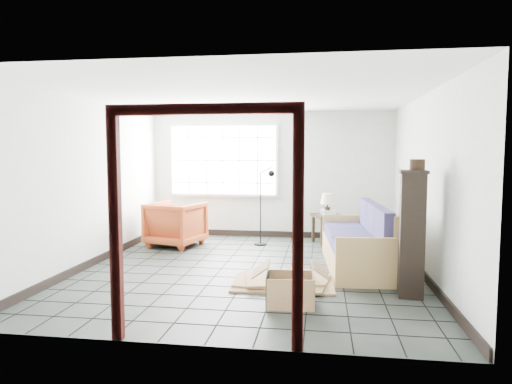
% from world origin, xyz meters
% --- Properties ---
extents(ground, '(5.50, 5.50, 0.00)m').
position_xyz_m(ground, '(0.00, 0.00, 0.00)').
color(ground, black).
rests_on(ground, ground).
extents(room_shell, '(5.02, 5.52, 2.61)m').
position_xyz_m(room_shell, '(0.00, 0.03, 1.68)').
color(room_shell, '#B3BAB2').
rests_on(room_shell, ground).
extents(window_panel, '(2.32, 0.08, 1.52)m').
position_xyz_m(window_panel, '(-1.00, 2.70, 1.60)').
color(window_panel, silver).
rests_on(window_panel, ground).
extents(doorway_trim, '(1.80, 0.08, 2.20)m').
position_xyz_m(doorway_trim, '(0.00, -2.70, 1.38)').
color(doorway_trim, '#390F0D').
rests_on(doorway_trim, ground).
extents(futon_sofa, '(1.00, 2.27, 0.98)m').
position_xyz_m(futon_sofa, '(1.64, 0.37, 0.36)').
color(futon_sofa, olive).
rests_on(futon_sofa, ground).
extents(armchair, '(1.10, 1.06, 0.93)m').
position_xyz_m(armchair, '(-1.66, 1.53, 0.47)').
color(armchair, '#9C4D16').
rests_on(armchair, ground).
extents(side_table, '(0.69, 0.69, 0.57)m').
position_xyz_m(side_table, '(1.17, 2.22, 0.47)').
color(side_table, black).
rests_on(side_table, ground).
extents(table_lamp, '(0.33, 0.33, 0.41)m').
position_xyz_m(table_lamp, '(1.16, 2.16, 0.86)').
color(table_lamp, black).
rests_on(table_lamp, side_table).
extents(projector, '(0.29, 0.26, 0.09)m').
position_xyz_m(projector, '(1.18, 2.20, 0.61)').
color(projector, silver).
rests_on(projector, side_table).
extents(floor_lamp, '(0.40, 0.26, 1.50)m').
position_xyz_m(floor_lamp, '(0.00, 1.82, 0.80)').
color(floor_lamp, black).
rests_on(floor_lamp, ground).
extents(console_shelf, '(0.94, 0.59, 0.68)m').
position_xyz_m(console_shelf, '(-1.84, 1.62, 0.34)').
color(console_shelf, black).
rests_on(console_shelf, ground).
extents(tall_shelf, '(0.37, 0.45, 1.55)m').
position_xyz_m(tall_shelf, '(2.15, -0.94, 0.79)').
color(tall_shelf, black).
rests_on(tall_shelf, ground).
extents(pot, '(0.21, 0.21, 0.13)m').
position_xyz_m(pot, '(2.18, -1.00, 1.62)').
color(pot, black).
rests_on(pot, tall_shelf).
extents(open_box, '(0.91, 0.48, 0.50)m').
position_xyz_m(open_box, '(0.71, -1.51, 0.18)').
color(open_box, brown).
rests_on(open_box, ground).
extents(cardboard_pile, '(1.38, 1.03, 0.20)m').
position_xyz_m(cardboard_pile, '(0.57, -0.68, 0.05)').
color(cardboard_pile, brown).
rests_on(cardboard_pile, ground).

